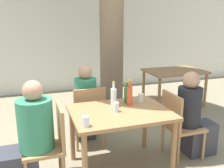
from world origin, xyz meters
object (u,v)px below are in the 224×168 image
at_px(patio_chair_0, 51,141).
at_px(person_seated_0, 29,141).
at_px(soda_bottle_1, 130,95).
at_px(drinking_glass_1, 86,121).
at_px(drinking_glass_0, 116,107).
at_px(green_bottle_2, 127,94).
at_px(water_bottle_0, 114,97).
at_px(dining_table_front, 120,118).
at_px(patio_chair_1, 178,122).
at_px(dining_table_back, 174,75).
at_px(drinking_glass_2, 141,98).
at_px(person_seated_1, 194,119).
at_px(patio_chair_2, 88,113).
at_px(person_seated_2, 85,107).

distance_m(patio_chair_0, person_seated_0, 0.23).
xyz_separation_m(soda_bottle_1, drinking_glass_1, (-0.66, -0.46, -0.07)).
bearing_deg(drinking_glass_0, patio_chair_0, 179.09).
bearing_deg(green_bottle_2, drinking_glass_0, -132.29).
height_order(green_bottle_2, drinking_glass_0, green_bottle_2).
bearing_deg(water_bottle_0, dining_table_front, -81.14).
height_order(dining_table_front, patio_chair_1, patio_chair_1).
xyz_separation_m(drinking_glass_0, drinking_glass_1, (-0.42, -0.29, -0.00)).
xyz_separation_m(dining_table_back, patio_chair_0, (-2.72, -1.87, -0.15)).
height_order(dining_table_back, drinking_glass_2, drinking_glass_2).
height_order(person_seated_1, drinking_glass_2, person_seated_1).
xyz_separation_m(drinking_glass_0, drinking_glass_2, (0.42, 0.24, -0.00)).
bearing_deg(drinking_glass_0, person_seated_0, 179.30).
bearing_deg(drinking_glass_2, person_seated_1, -18.30).
distance_m(patio_chair_2, drinking_glass_0, 0.76).
bearing_deg(dining_table_back, green_bottle_2, -136.86).
height_order(dining_table_front, person_seated_1, person_seated_1).
bearing_deg(drinking_glass_1, water_bottle_0, 45.95).
bearing_deg(patio_chair_0, dining_table_back, 124.55).
relative_size(water_bottle_0, green_bottle_2, 1.12).
distance_m(dining_table_front, soda_bottle_1, 0.33).
bearing_deg(person_seated_0, patio_chair_0, 90.00).
bearing_deg(dining_table_front, patio_chair_1, 0.00).
height_order(patio_chair_1, patio_chair_2, same).
height_order(dining_table_back, drinking_glass_1, drinking_glass_1).
bearing_deg(patio_chair_2, drinking_glass_2, 143.53).
height_order(patio_chair_1, person_seated_2, person_seated_2).
distance_m(dining_table_front, person_seated_2, 0.94).
height_order(person_seated_1, soda_bottle_1, person_seated_1).
relative_size(person_seated_0, green_bottle_2, 4.24).
height_order(water_bottle_0, soda_bottle_1, soda_bottle_1).
relative_size(person_seated_2, green_bottle_2, 4.15).
relative_size(person_seated_2, soda_bottle_1, 3.60).
bearing_deg(person_seated_0, drinking_glass_2, 99.07).
bearing_deg(dining_table_back, patio_chair_2, -150.60).
relative_size(dining_table_back, soda_bottle_1, 3.67).
bearing_deg(patio_chair_0, drinking_glass_2, 100.80).
bearing_deg(water_bottle_0, drinking_glass_1, -134.05).
bearing_deg(person_seated_2, person_seated_1, 144.68).
distance_m(person_seated_1, drinking_glass_1, 1.58).
relative_size(patio_chair_0, person_seated_2, 0.76).
distance_m(dining_table_back, patio_chair_2, 2.47).
distance_m(person_seated_2, drinking_glass_0, 0.98).
bearing_deg(person_seated_1, green_bottle_2, 73.62).
relative_size(dining_table_back, patio_chair_0, 1.34).
height_order(green_bottle_2, drinking_glass_2, green_bottle_2).
distance_m(dining_table_front, water_bottle_0, 0.28).
relative_size(patio_chair_0, patio_chair_1, 1.00).
xyz_separation_m(dining_table_front, person_seated_2, (-0.23, 0.90, -0.14)).
relative_size(person_seated_0, soda_bottle_1, 3.67).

